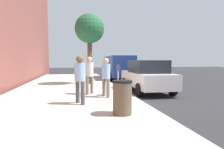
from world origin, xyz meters
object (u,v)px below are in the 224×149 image
object	(u,v)px
parking_officer	(89,72)
parking_meter	(118,73)
pedestrian_at_meter	(106,74)
parked_van_far	(118,66)
trash_bin	(122,97)
parked_sedan_near	(146,76)
street_tree	(90,30)
pedestrian_bystander	(80,75)

from	to	relation	value
parking_officer	parking_meter	bearing A→B (deg)	15.32
pedestrian_at_meter	parked_van_far	distance (m)	8.94
parking_meter	pedestrian_at_meter	size ratio (longest dim) A/B	0.83
parking_meter	trash_bin	distance (m)	2.99
pedestrian_at_meter	parked_sedan_near	world-z (taller)	pedestrian_at_meter
parked_van_far	street_tree	distance (m)	5.43
street_tree	parked_van_far	bearing A→B (deg)	-38.19
parked_sedan_near	trash_bin	size ratio (longest dim) A/B	4.40
parking_meter	trash_bin	size ratio (longest dim) A/B	1.40
pedestrian_at_meter	parked_sedan_near	size ratio (longest dim) A/B	0.38
parking_meter	street_tree	distance (m)	5.35
parked_sedan_near	parked_van_far	world-z (taller)	parked_van_far
parking_officer	parked_van_far	world-z (taller)	parked_van_far
pedestrian_at_meter	trash_bin	distance (m)	2.66
parking_officer	street_tree	distance (m)	4.79
parking_meter	street_tree	xyz separation A→B (m)	(4.53, 0.93, 2.70)
parked_sedan_near	parking_meter	bearing A→B (deg)	126.96
pedestrian_at_meter	parked_van_far	world-z (taller)	parked_van_far
parking_meter	parked_van_far	bearing A→B (deg)	-13.69
parking_officer	parked_van_far	distance (m)	8.38
street_tree	parking_officer	bearing A→B (deg)	175.15
parked_sedan_near	trash_bin	bearing A→B (deg)	149.71
parking_meter	parking_officer	world-z (taller)	parking_officer
parking_meter	pedestrian_bystander	distance (m)	2.20
parking_meter	pedestrian_bystander	xyz separation A→B (m)	(-1.32, 1.76, 0.03)
pedestrian_at_meter	street_tree	xyz separation A→B (m)	(4.80, 0.32, 2.72)
street_tree	pedestrian_bystander	bearing A→B (deg)	171.96
pedestrian_at_meter	trash_bin	xyz separation A→B (m)	(-2.62, -0.05, -0.49)
parked_sedan_near	street_tree	xyz separation A→B (m)	(3.01, 2.94, 2.97)
parking_meter	pedestrian_bystander	bearing A→B (deg)	127.00
parked_sedan_near	parked_van_far	distance (m)	6.76
parking_meter	trash_bin	world-z (taller)	parking_meter
pedestrian_at_meter	parking_officer	bearing A→B (deg)	108.79
trash_bin	pedestrian_bystander	bearing A→B (deg)	37.33
pedestrian_bystander	pedestrian_at_meter	bearing A→B (deg)	15.23
parked_van_far	street_tree	bearing A→B (deg)	141.81
parking_officer	trash_bin	world-z (taller)	parking_officer
pedestrian_bystander	trash_bin	xyz separation A→B (m)	(-1.57, -1.20, -0.54)
pedestrian_at_meter	parked_van_far	size ratio (longest dim) A/B	0.32
trash_bin	parked_sedan_near	bearing A→B (deg)	-30.29
pedestrian_bystander	parking_officer	bearing A→B (deg)	48.16
pedestrian_bystander	parked_sedan_near	size ratio (longest dim) A/B	0.40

